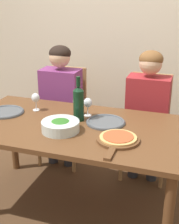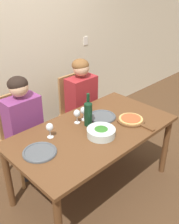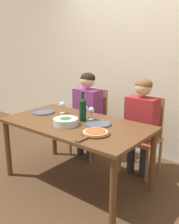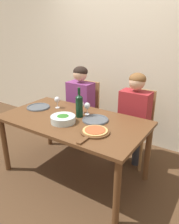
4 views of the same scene
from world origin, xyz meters
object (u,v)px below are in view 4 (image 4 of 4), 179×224
object	(u,v)px
dinner_plate_left	(38,107)
pizza_on_board	(95,132)
dinner_plate_right	(95,120)
person_woman	(80,100)
person_man	(134,111)
chair_right	(136,124)
wine_glass_centre	(81,105)
wine_bottle	(79,105)
broccoli_bowl	(63,119)
wine_glass_left	(57,100)
chair_left	(84,111)
wine_glass_right	(87,106)

from	to	relation	value
dinner_plate_left	pizza_on_board	distance (m)	1.03
dinner_plate_right	pizza_on_board	size ratio (longest dim) A/B	0.69
person_woman	person_man	size ratio (longest dim) A/B	1.00
chair_right	wine_glass_centre	xyz separation A→B (m)	(-0.51, -0.58, 0.34)
chair_right	wine_bottle	bearing A→B (deg)	-123.20
person_woman	wine_glass_centre	xyz separation A→B (m)	(0.35, -0.46, 0.12)
person_man	person_woman	bearing A→B (deg)	180.00
broccoli_bowl	wine_glass_left	distance (m)	0.49
wine_bottle	broccoli_bowl	distance (m)	0.26
pizza_on_board	wine_glass_centre	distance (m)	0.58
person_woman	wine_bottle	distance (m)	0.72
chair_right	dinner_plate_left	xyz separation A→B (m)	(-1.08, -0.74, 0.25)
chair_left	dinner_plate_right	bearing A→B (deg)	-47.51
dinner_plate_right	wine_glass_right	world-z (taller)	wine_glass_right
broccoli_bowl	wine_glass_left	world-z (taller)	wine_glass_left
pizza_on_board	wine_glass_right	distance (m)	0.51
wine_glass_right	wine_glass_centre	xyz separation A→B (m)	(-0.09, 0.00, 0.00)
wine_bottle	dinner_plate_right	xyz separation A→B (m)	(0.22, 0.01, -0.13)
chair_left	wine_glass_centre	xyz separation A→B (m)	(0.35, -0.58, 0.34)
dinner_plate_right	wine_bottle	bearing A→B (deg)	-177.59
person_woman	broccoli_bowl	world-z (taller)	person_woman
pizza_on_board	wine_glass_left	bearing A→B (deg)	156.14
wine_glass_right	wine_glass_centre	bearing A→B (deg)	179.20
wine_glass_right	wine_glass_centre	world-z (taller)	same
chair_left	wine_glass_centre	size ratio (longest dim) A/B	6.48
dinner_plate_left	wine_glass_left	size ratio (longest dim) A/B	1.98
person_man	broccoli_bowl	bearing A→B (deg)	-122.07
chair_right	pizza_on_board	size ratio (longest dim) A/B	2.26
person_man	dinner_plate_right	bearing A→B (deg)	-112.58
person_man	broccoli_bowl	xyz separation A→B (m)	(-0.50, -0.81, 0.06)
dinner_plate_right	wine_glass_centre	size ratio (longest dim) A/B	1.98
person_man	pizza_on_board	bearing A→B (deg)	-95.05
broccoli_bowl	dinner_plate_right	bearing A→B (deg)	41.79
person_man	dinner_plate_left	xyz separation A→B (m)	(-1.08, -0.62, 0.03)
chair_left	person_man	xyz separation A→B (m)	(0.86, -0.12, 0.22)
broccoli_bowl	wine_glass_centre	bearing A→B (deg)	90.02
person_woman	dinner_plate_right	bearing A→B (deg)	-42.14
wine_glass_centre	dinner_plate_left	bearing A→B (deg)	-164.84
broccoli_bowl	wine_glass_centre	size ratio (longest dim) A/B	1.82
dinner_plate_right	chair_right	bearing A→B (deg)	70.98
wine_bottle	wine_glass_centre	xyz separation A→B (m)	(-0.05, 0.11, -0.04)
person_woman	person_man	distance (m)	0.86
person_man	pizza_on_board	distance (m)	0.84
wine_glass_left	wine_glass_right	bearing A→B (deg)	2.75
person_man	wine_glass_right	size ratio (longest dim) A/B	8.14
chair_left	dinner_plate_right	xyz separation A→B (m)	(0.62, -0.68, 0.25)
wine_glass_centre	wine_bottle	bearing A→B (deg)	-63.93
chair_left	chair_right	distance (m)	0.86
chair_left	dinner_plate_left	size ratio (longest dim) A/B	3.27
dinner_plate_right	dinner_plate_left	bearing A→B (deg)	-176.26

